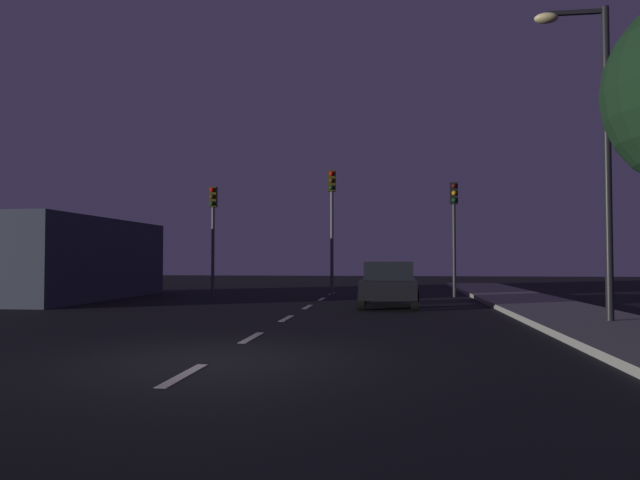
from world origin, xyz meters
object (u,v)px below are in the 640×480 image
Objects in this scene: traffic_signal_left at (213,219)px; traffic_signal_right at (454,217)px; traffic_signal_center at (332,209)px; street_lamp_right at (596,135)px; car_stopped_ahead at (389,284)px.

traffic_signal_right is (10.40, 0.00, 0.01)m from traffic_signal_left.
traffic_signal_center is 5.15m from traffic_signal_right.
traffic_signal_center is (5.27, 0.00, 0.40)m from traffic_signal_left.
traffic_signal_center is 0.72× the size of street_lamp_right.
traffic_signal_center is 12.79m from street_lamp_right.
traffic_signal_right is at bearing -0.01° from traffic_signal_center.
traffic_signal_right reaches higher than car_stopped_ahead.
car_stopped_ahead is at bearing -65.11° from traffic_signal_center.
car_stopped_ahead is (-2.67, -5.32, -2.61)m from traffic_signal_right.
traffic_signal_right is (5.14, -0.00, -0.39)m from traffic_signal_center.
traffic_signal_left is 0.63× the size of street_lamp_right.
traffic_signal_left is 9.74m from car_stopped_ahead.
street_lamp_right is (12.62, -10.44, 1.13)m from traffic_signal_left.
street_lamp_right is at bearing -39.60° from traffic_signal_left.
traffic_signal_left is 5.28m from traffic_signal_center.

